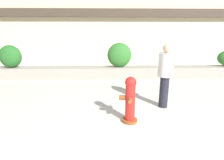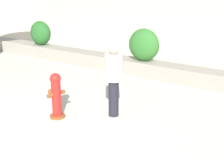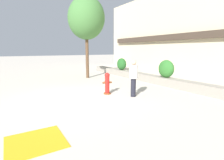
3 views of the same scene
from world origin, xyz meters
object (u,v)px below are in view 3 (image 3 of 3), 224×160
fire_hydrant (107,83)px  hedge_bush_1 (166,69)px  hedge_bush_0 (122,64)px  pedestrian (134,76)px  street_tree (86,18)px

fire_hydrant → hedge_bush_1: bearing=89.3°
hedge_bush_0 → pedestrian: bearing=-29.7°
street_tree → hedge_bush_0: bearing=80.2°
hedge_bush_1 → street_tree: bearing=-151.3°
street_tree → pedestrian: street_tree is taller
hedge_bush_0 → street_tree: bearing=-99.8°
street_tree → pedestrian: bearing=-3.7°
street_tree → fire_hydrant: bearing=-13.2°
hedge_bush_0 → street_tree: street_tree is taller
hedge_bush_1 → pedestrian: size_ratio=0.63×
hedge_bush_0 → hedge_bush_1: 4.81m
hedge_bush_1 → street_tree: street_tree is taller
hedge_bush_0 → fire_hydrant: size_ratio=0.92×
fire_hydrant → street_tree: (-5.26, 1.23, 3.95)m
fire_hydrant → pedestrian: pedestrian is taller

